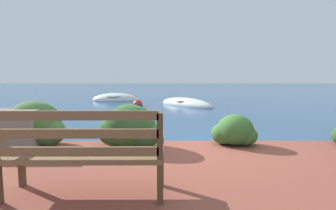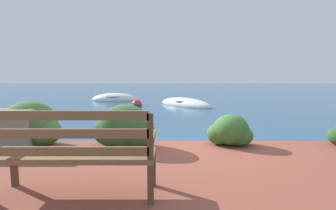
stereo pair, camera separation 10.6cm
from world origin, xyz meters
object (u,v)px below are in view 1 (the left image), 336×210
(park_bench, at_px, (83,151))
(rowboat_mid, at_px, (115,100))
(mooring_buoy, at_px, (138,105))
(rowboat_nearest, at_px, (186,104))

(park_bench, xyz_separation_m, rowboat_mid, (-2.08, 12.28, -0.64))
(park_bench, height_order, rowboat_mid, park_bench)
(rowboat_mid, bearing_deg, mooring_buoy, -57.05)
(park_bench, relative_size, rowboat_nearest, 0.52)
(rowboat_nearest, relative_size, mooring_buoy, 6.17)
(park_bench, xyz_separation_m, mooring_buoy, (-0.51, 9.67, -0.62))
(park_bench, distance_m, rowboat_nearest, 10.15)
(park_bench, height_order, mooring_buoy, park_bench)
(rowboat_nearest, relative_size, rowboat_mid, 1.20)
(rowboat_mid, distance_m, mooring_buoy, 3.04)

